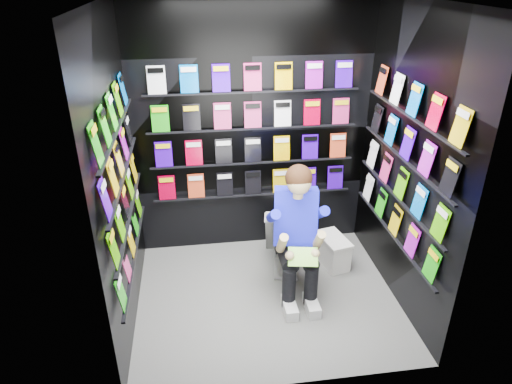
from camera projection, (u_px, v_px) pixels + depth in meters
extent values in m
plane|color=slate|center=(267.00, 298.00, 4.31)|extent=(2.40, 2.40, 0.00)
plane|color=white|center=(271.00, 0.00, 3.14)|extent=(2.40, 2.40, 0.00)
cube|color=black|center=(252.00, 132.00, 4.61)|extent=(2.40, 0.04, 2.60)
cube|color=black|center=(295.00, 237.00, 2.84)|extent=(2.40, 0.04, 2.60)
cube|color=black|center=(118.00, 181.00, 3.57)|extent=(0.04, 2.00, 2.60)
cube|color=black|center=(408.00, 164.00, 3.87)|extent=(0.04, 2.00, 2.60)
imported|color=silver|center=(285.00, 233.00, 4.64)|extent=(0.55, 0.81, 0.73)
cube|color=silver|center=(333.00, 252.00, 4.73)|extent=(0.29, 0.42, 0.29)
cube|color=silver|center=(334.00, 239.00, 4.66)|extent=(0.32, 0.45, 0.03)
cube|color=#32B462|center=(303.00, 257.00, 3.90)|extent=(0.28, 0.19, 0.11)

